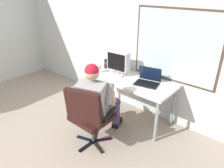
% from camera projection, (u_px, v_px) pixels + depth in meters
% --- Properties ---
extents(wall_rear, '(5.84, 0.08, 2.82)m').
position_uv_depth(wall_rear, '(132.00, 31.00, 3.49)').
color(wall_rear, silver).
rests_on(wall_rear, ground).
extents(desk, '(1.56, 0.66, 0.73)m').
position_uv_depth(desk, '(128.00, 82.00, 3.41)').
color(desk, gray).
rests_on(desk, ground).
extents(office_chair, '(0.67, 0.59, 0.96)m').
position_uv_depth(office_chair, '(88.00, 114.00, 2.75)').
color(office_chair, black).
rests_on(office_chair, ground).
extents(person_seated, '(0.66, 0.87, 1.22)m').
position_uv_depth(person_seated, '(98.00, 100.00, 2.93)').
color(person_seated, '#433B6F').
rests_on(person_seated, ground).
extents(crt_monitor, '(0.39, 0.23, 0.40)m').
position_uv_depth(crt_monitor, '(118.00, 62.00, 3.44)').
color(crt_monitor, beige).
rests_on(crt_monitor, desk).
extents(laptop, '(0.41, 0.35, 0.24)m').
position_uv_depth(laptop, '(148.00, 79.00, 3.19)').
color(laptop, black).
rests_on(laptop, desk).
extents(wine_glass, '(0.08, 0.08, 0.14)m').
position_uv_depth(wine_glass, '(99.00, 67.00, 3.56)').
color(wine_glass, silver).
rests_on(wine_glass, desk).
extents(desk_speaker, '(0.08, 0.08, 0.17)m').
position_uv_depth(desk_speaker, '(107.00, 64.00, 3.76)').
color(desk_speaker, black).
rests_on(desk_speaker, desk).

